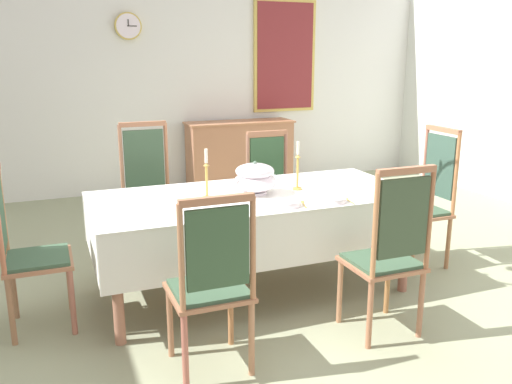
% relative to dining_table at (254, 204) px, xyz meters
% --- Properties ---
extents(ground, '(7.71, 7.16, 0.04)m').
position_rel_dining_table_xyz_m(ground, '(0.00, -0.13, -0.71)').
color(ground, '#959C7A').
extents(back_wall, '(7.71, 0.08, 3.05)m').
position_rel_dining_table_xyz_m(back_wall, '(0.00, 3.50, 0.83)').
color(back_wall, silver).
rests_on(back_wall, ground).
extents(dining_table, '(2.33, 1.04, 0.77)m').
position_rel_dining_table_xyz_m(dining_table, '(0.00, 0.00, 0.00)').
color(dining_table, '#A76C54').
rests_on(dining_table, ground).
extents(tablecloth, '(2.35, 1.06, 0.39)m').
position_rel_dining_table_xyz_m(tablecloth, '(0.00, 0.00, -0.02)').
color(tablecloth, white).
rests_on(tablecloth, dining_table).
extents(chair_south_a, '(0.44, 0.42, 1.07)m').
position_rel_dining_table_xyz_m(chair_south_a, '(-0.61, -0.92, -0.14)').
color(chair_south_a, '#A36B4C').
rests_on(chair_south_a, ground).
extents(chair_north_a, '(0.44, 0.42, 1.21)m').
position_rel_dining_table_xyz_m(chair_north_a, '(-0.61, 0.93, -0.09)').
color(chair_north_a, '#AA6D45').
rests_on(chair_north_a, ground).
extents(chair_south_b, '(0.44, 0.42, 1.13)m').
position_rel_dining_table_xyz_m(chair_south_b, '(0.54, -0.93, -0.12)').
color(chair_south_b, '#AD7552').
rests_on(chair_south_b, ground).
extents(chair_north_b, '(0.44, 0.42, 1.07)m').
position_rel_dining_table_xyz_m(chair_north_b, '(0.54, 0.92, -0.14)').
color(chair_north_b, '#B06455').
rests_on(chair_north_b, ground).
extents(chair_head_west, '(0.42, 0.44, 1.09)m').
position_rel_dining_table_xyz_m(chair_head_west, '(-1.57, 0.00, -0.13)').
color(chair_head_west, '#AB7246').
rests_on(chair_head_west, ground).
extents(chair_head_east, '(0.42, 0.44, 1.18)m').
position_rel_dining_table_xyz_m(chair_head_east, '(1.57, 0.00, -0.10)').
color(chair_head_east, '#AA704A').
rests_on(chair_head_east, ground).
extents(soup_tureen, '(0.32, 0.32, 0.25)m').
position_rel_dining_table_xyz_m(soup_tureen, '(0.01, 0.00, 0.20)').
color(soup_tureen, white).
rests_on(soup_tureen, tablecloth).
extents(candlestick_west, '(0.07, 0.07, 0.36)m').
position_rel_dining_table_xyz_m(candlestick_west, '(-0.36, 0.00, 0.22)').
color(candlestick_west, gold).
rests_on(candlestick_west, tablecloth).
extents(candlestick_east, '(0.07, 0.07, 0.37)m').
position_rel_dining_table_xyz_m(candlestick_east, '(0.36, 0.00, 0.23)').
color(candlestick_east, gold).
rests_on(candlestick_east, tablecloth).
extents(bowl_near_left, '(0.18, 0.18, 0.04)m').
position_rel_dining_table_xyz_m(bowl_near_left, '(0.09, -0.38, 0.10)').
color(bowl_near_left, white).
rests_on(bowl_near_left, tablecloth).
extents(bowl_near_right, '(0.16, 0.16, 0.03)m').
position_rel_dining_table_xyz_m(bowl_near_right, '(0.44, -0.42, 0.10)').
color(bowl_near_right, white).
rests_on(bowl_near_right, tablecloth).
extents(bowl_far_left, '(0.16, 0.16, 0.03)m').
position_rel_dining_table_xyz_m(bowl_far_left, '(0.28, 0.40, 0.10)').
color(bowl_far_left, white).
rests_on(bowl_far_left, tablecloth).
extents(bowl_far_right, '(0.15, 0.15, 0.03)m').
position_rel_dining_table_xyz_m(bowl_far_right, '(0.94, -0.41, 0.10)').
color(bowl_far_right, white).
rests_on(bowl_far_right, tablecloth).
extents(spoon_primary, '(0.06, 0.17, 0.01)m').
position_rel_dining_table_xyz_m(spoon_primary, '(0.22, -0.36, 0.08)').
color(spoon_primary, gold).
rests_on(spoon_primary, tablecloth).
extents(spoon_secondary, '(0.04, 0.18, 0.01)m').
position_rel_dining_table_xyz_m(spoon_secondary, '(0.55, -0.39, 0.08)').
color(spoon_secondary, gold).
rests_on(spoon_secondary, tablecloth).
extents(sideboard, '(1.44, 0.48, 0.90)m').
position_rel_dining_table_xyz_m(sideboard, '(1.04, 3.18, -0.24)').
color(sideboard, '#A76B4C').
rests_on(sideboard, ground).
extents(mounted_clock, '(0.33, 0.06, 0.33)m').
position_rel_dining_table_xyz_m(mounted_clock, '(-0.32, 3.42, 1.41)').
color(mounted_clock, '#D1B251').
extents(framed_painting, '(0.92, 0.05, 1.51)m').
position_rel_dining_table_xyz_m(framed_painting, '(1.80, 3.43, 1.05)').
color(framed_painting, '#D1B251').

